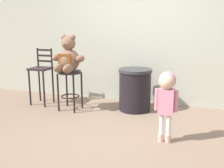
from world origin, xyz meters
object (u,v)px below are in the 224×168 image
object	(u,v)px
trash_bin	(135,90)
bar_chair_empty	(42,72)
bar_stool_with_teddy	(70,82)
child_walking	(167,92)
teddy_bear	(68,58)

from	to	relation	value
trash_bin	bar_chair_empty	world-z (taller)	bar_chair_empty
bar_stool_with_teddy	child_walking	world-z (taller)	child_walking
teddy_bear	bar_chair_empty	xyz separation A→B (m)	(-0.68, 0.19, -0.32)
teddy_bear	trash_bin	xyz separation A→B (m)	(1.09, 0.39, -0.56)
child_walking	bar_chair_empty	distance (m)	2.64
bar_stool_with_teddy	trash_bin	size ratio (longest dim) A/B	0.95
trash_bin	bar_chair_empty	distance (m)	1.80
bar_stool_with_teddy	bar_chair_empty	size ratio (longest dim) A/B	0.66
teddy_bear	bar_chair_empty	distance (m)	0.78
child_walking	teddy_bear	bearing A→B (deg)	128.47
teddy_bear	child_walking	xyz separation A→B (m)	(1.78, -0.75, -0.27)
teddy_bear	bar_chair_empty	world-z (taller)	teddy_bear
bar_stool_with_teddy	trash_bin	distance (m)	1.16
bar_stool_with_teddy	child_walking	bearing A→B (deg)	-23.73
bar_stool_with_teddy	teddy_bear	xyz separation A→B (m)	(0.00, -0.03, 0.43)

